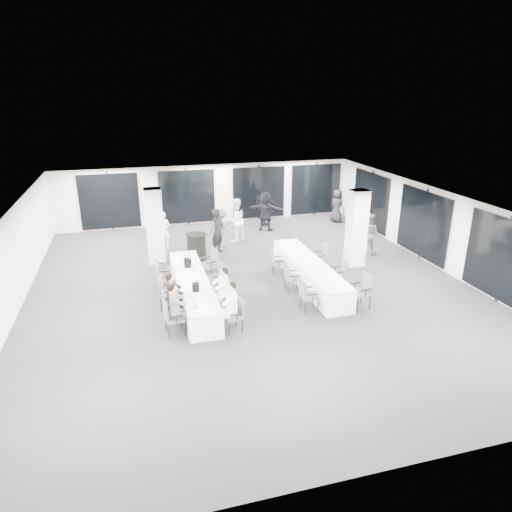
{
  "coord_description": "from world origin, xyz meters",
  "views": [
    {
      "loc": [
        -3.49,
        -13.22,
        6.13
      ],
      "look_at": [
        0.11,
        -0.2,
        1.16
      ],
      "focal_mm": 32.0,
      "sensor_mm": 36.0,
      "label": 1
    }
  ],
  "objects_px": {
    "chair_side_right_far": "(321,255)",
    "standing_guest_g": "(163,228)",
    "chair_main_left_second": "(169,305)",
    "chair_main_right_second": "(228,297)",
    "chair_main_right_fourth": "(217,275)",
    "ice_bucket_far": "(188,263)",
    "standing_guest_h": "(369,231)",
    "ice_bucket_near": "(196,287)",
    "cocktail_table": "(197,248)",
    "standing_guest_b": "(235,217)",
    "chair_side_right_mid": "(340,272)",
    "chair_side_right_near": "(363,289)",
    "chair_main_right_far": "(211,262)",
    "chair_main_left_mid": "(166,291)",
    "standing_guest_a": "(218,228)",
    "chair_main_left_near": "(171,316)",
    "chair_main_left_fourth": "(163,277)",
    "standing_guest_e": "(337,204)",
    "chair_main_left_far": "(161,268)",
    "standing_guest_c": "(221,225)",
    "standing_guest_d": "(267,207)",
    "banquet_table_side": "(309,272)",
    "standing_guest_f": "(266,209)",
    "chair_main_right_mid": "(221,285)",
    "chair_main_right_near": "(235,313)",
    "chair_side_left_near": "(307,294)",
    "chair_side_left_mid": "(290,276)",
    "banquet_table_main": "(193,290)",
    "chair_side_left_far": "(276,261)"
  },
  "relations": [
    {
      "from": "chair_side_right_far",
      "to": "standing_guest_g",
      "type": "xyz_separation_m",
      "value": [
        -5.2,
        3.9,
        0.3
      ]
    },
    {
      "from": "chair_main_left_second",
      "to": "chair_main_right_second",
      "type": "xyz_separation_m",
      "value": [
        1.66,
        0.03,
        0.03
      ]
    },
    {
      "from": "chair_main_right_fourth",
      "to": "chair_side_right_far",
      "type": "relative_size",
      "value": 1.02
    },
    {
      "from": "ice_bucket_far",
      "to": "standing_guest_h",
      "type": "bearing_deg",
      "value": 11.81
    },
    {
      "from": "ice_bucket_near",
      "to": "ice_bucket_far",
      "type": "xyz_separation_m",
      "value": [
        0.03,
        1.93,
        0.02
      ]
    },
    {
      "from": "cocktail_table",
      "to": "chair_main_right_second",
      "type": "distance_m",
      "value": 4.44
    },
    {
      "from": "standing_guest_b",
      "to": "chair_side_right_mid",
      "type": "bearing_deg",
      "value": 86.53
    },
    {
      "from": "standing_guest_b",
      "to": "standing_guest_h",
      "type": "height_order",
      "value": "standing_guest_b"
    },
    {
      "from": "standing_guest_g",
      "to": "chair_side_right_near",
      "type": "bearing_deg",
      "value": -33.72
    },
    {
      "from": "chair_main_right_second",
      "to": "standing_guest_h",
      "type": "distance_m",
      "value": 7.37
    },
    {
      "from": "chair_main_right_fourth",
      "to": "chair_main_right_far",
      "type": "height_order",
      "value": "chair_main_right_far"
    },
    {
      "from": "chair_main_left_second",
      "to": "chair_side_right_far",
      "type": "bearing_deg",
      "value": 115.66
    },
    {
      "from": "chair_main_left_mid",
      "to": "standing_guest_a",
      "type": "xyz_separation_m",
      "value": [
        2.41,
        4.46,
        0.43
      ]
    },
    {
      "from": "chair_side_right_mid",
      "to": "standing_guest_h",
      "type": "bearing_deg",
      "value": -30.23
    },
    {
      "from": "chair_main_left_near",
      "to": "chair_main_left_mid",
      "type": "distance_m",
      "value": 1.56
    },
    {
      "from": "chair_main_left_fourth",
      "to": "standing_guest_e",
      "type": "xyz_separation_m",
      "value": [
        8.84,
        6.24,
        0.33
      ]
    },
    {
      "from": "chair_main_left_near",
      "to": "chair_main_left_far",
      "type": "xyz_separation_m",
      "value": [
        0.01,
        3.65,
        -0.04
      ]
    },
    {
      "from": "chair_side_right_far",
      "to": "standing_guest_g",
      "type": "height_order",
      "value": "standing_guest_g"
    },
    {
      "from": "standing_guest_c",
      "to": "standing_guest_d",
      "type": "distance_m",
      "value": 3.58
    },
    {
      "from": "standing_guest_a",
      "to": "banquet_table_side",
      "type": "bearing_deg",
      "value": -110.84
    },
    {
      "from": "standing_guest_a",
      "to": "chair_side_right_far",
      "type": "bearing_deg",
      "value": -94.12
    },
    {
      "from": "chair_main_right_far",
      "to": "standing_guest_f",
      "type": "distance_m",
      "value": 5.99
    },
    {
      "from": "standing_guest_d",
      "to": "ice_bucket_far",
      "type": "relative_size",
      "value": 6.66
    },
    {
      "from": "chair_main_right_far",
      "to": "chair_main_right_second",
      "type": "bearing_deg",
      "value": 165.02
    },
    {
      "from": "chair_main_right_mid",
      "to": "chair_main_right_fourth",
      "type": "relative_size",
      "value": 0.89
    },
    {
      "from": "chair_main_right_near",
      "to": "chair_side_left_near",
      "type": "xyz_separation_m",
      "value": [
        2.26,
        0.57,
        0.02
      ]
    },
    {
      "from": "chair_main_right_mid",
      "to": "standing_guest_g",
      "type": "bearing_deg",
      "value": 2.26
    },
    {
      "from": "chair_side_left_near",
      "to": "chair_side_right_far",
      "type": "distance_m",
      "value": 3.32
    },
    {
      "from": "chair_main_left_fourth",
      "to": "chair_side_right_mid",
      "type": "relative_size",
      "value": 1.08
    },
    {
      "from": "chair_main_right_near",
      "to": "standing_guest_g",
      "type": "height_order",
      "value": "standing_guest_g"
    },
    {
      "from": "chair_main_right_near",
      "to": "chair_main_right_fourth",
      "type": "relative_size",
      "value": 0.94
    },
    {
      "from": "chair_side_right_far",
      "to": "chair_main_left_second",
      "type": "bearing_deg",
      "value": 125.34
    },
    {
      "from": "standing_guest_a",
      "to": "standing_guest_h",
      "type": "relative_size",
      "value": 1.1
    },
    {
      "from": "chair_main_left_far",
      "to": "ice_bucket_far",
      "type": "bearing_deg",
      "value": 50.11
    },
    {
      "from": "chair_side_left_mid",
      "to": "standing_guest_e",
      "type": "height_order",
      "value": "standing_guest_e"
    },
    {
      "from": "chair_main_right_fourth",
      "to": "standing_guest_h",
      "type": "bearing_deg",
      "value": -85.5
    },
    {
      "from": "chair_main_left_far",
      "to": "chair_side_right_near",
      "type": "relative_size",
      "value": 0.85
    },
    {
      "from": "chair_side_right_near",
      "to": "standing_guest_h",
      "type": "bearing_deg",
      "value": -38.02
    },
    {
      "from": "banquet_table_main",
      "to": "chair_main_left_fourth",
      "type": "height_order",
      "value": "chair_main_left_fourth"
    },
    {
      "from": "chair_main_left_near",
      "to": "chair_side_left_mid",
      "type": "bearing_deg",
      "value": 108.7
    },
    {
      "from": "chair_main_right_near",
      "to": "chair_side_left_mid",
      "type": "relative_size",
      "value": 1.0
    },
    {
      "from": "banquet_table_main",
      "to": "chair_main_left_fourth",
      "type": "xyz_separation_m",
      "value": [
        -0.84,
        0.74,
        0.2
      ]
    },
    {
      "from": "chair_main_right_second",
      "to": "chair_side_left_far",
      "type": "height_order",
      "value": "chair_main_right_second"
    },
    {
      "from": "standing_guest_g",
      "to": "chair_side_right_far",
      "type": "bearing_deg",
      "value": -17.34
    },
    {
      "from": "standing_guest_b",
      "to": "chair_main_left_mid",
      "type": "bearing_deg",
      "value": 34.21
    },
    {
      "from": "standing_guest_g",
      "to": "standing_guest_b",
      "type": "bearing_deg",
      "value": 22.28
    },
    {
      "from": "chair_main_left_second",
      "to": "standing_guest_f",
      "type": "bearing_deg",
      "value": 148.3
    },
    {
      "from": "cocktail_table",
      "to": "chair_main_right_second",
      "type": "xyz_separation_m",
      "value": [
        0.23,
        -4.43,
        -0.01
      ]
    },
    {
      "from": "standing_guest_b",
      "to": "ice_bucket_near",
      "type": "relative_size",
      "value": 8.76
    },
    {
      "from": "chair_side_right_near",
      "to": "standing_guest_d",
      "type": "relative_size",
      "value": 0.56
    }
  ]
}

